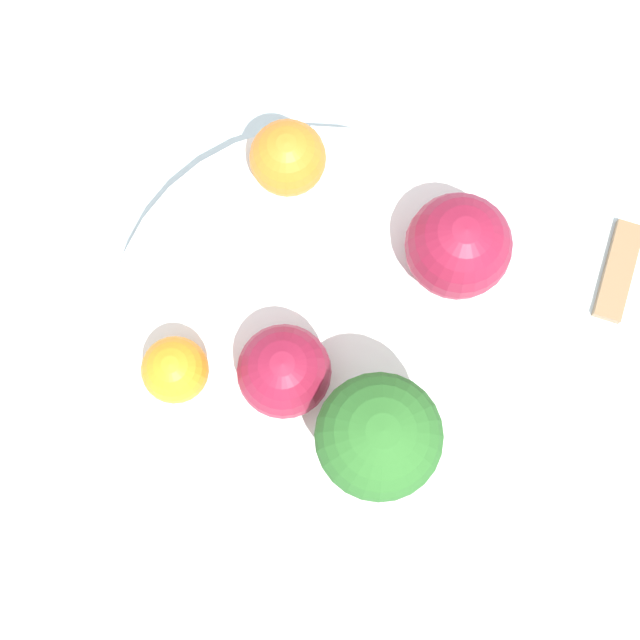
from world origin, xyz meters
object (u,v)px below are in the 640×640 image
(orange_front, at_px, (288,158))
(orange_back, at_px, (175,370))
(bowl, at_px, (320,330))
(apple_green, at_px, (282,370))
(spoon, at_px, (618,271))
(broccoli, at_px, (379,437))
(apple_red, at_px, (458,246))

(orange_front, bearing_deg, orange_back, 4.99)
(bowl, xyz_separation_m, orange_back, (0.06, -0.05, 0.04))
(apple_green, distance_m, spoon, 0.21)
(apple_green, xyz_separation_m, spoon, (-0.16, 0.13, -0.06))
(apple_green, bearing_deg, orange_back, -59.70)
(broccoli, distance_m, spoon, 0.20)
(orange_back, bearing_deg, apple_red, 144.85)
(apple_green, xyz_separation_m, orange_front, (-0.10, -0.06, -0.00))
(bowl, xyz_separation_m, spoon, (-0.12, 0.13, -0.02))
(bowl, bearing_deg, orange_front, -137.20)
(apple_green, relative_size, spoon, 0.77)
(spoon, bearing_deg, orange_back, -43.59)
(orange_front, xyz_separation_m, orange_back, (0.13, 0.01, -0.00))
(orange_front, height_order, spoon, orange_front)
(bowl, relative_size, orange_back, 6.58)
(broccoli, height_order, apple_green, broccoli)
(apple_red, bearing_deg, orange_front, -88.59)
(broccoli, height_order, orange_back, broccoli)
(orange_front, bearing_deg, apple_red, 91.41)
(broccoli, bearing_deg, orange_front, -131.86)
(orange_back, xyz_separation_m, spoon, (-0.19, 0.18, -0.05))
(bowl, height_order, spoon, bowl)
(bowl, height_order, orange_back, orange_back)
(broccoli, distance_m, orange_front, 0.16)
(apple_green, bearing_deg, broccoli, 84.62)
(apple_red, bearing_deg, spoon, 123.33)
(orange_front, relative_size, spoon, 0.67)
(orange_back, bearing_deg, apple_green, 120.30)
(broccoli, bearing_deg, spoon, 156.53)
(broccoli, xyz_separation_m, spoon, (-0.17, 0.07, -0.08))
(bowl, relative_size, apple_red, 4.13)
(broccoli, distance_m, orange_back, 0.11)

